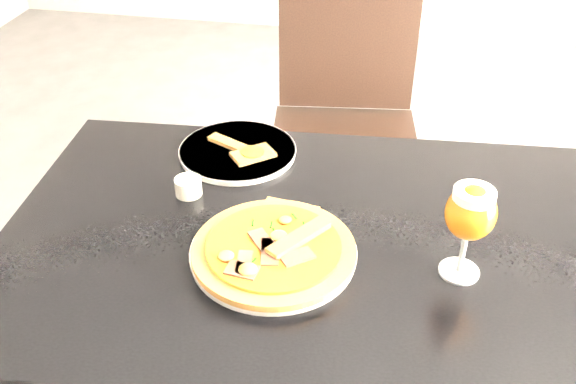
% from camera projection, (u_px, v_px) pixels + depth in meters
% --- Properties ---
extents(dining_table, '(1.25, 0.88, 0.75)m').
position_uv_depth(dining_table, '(307.00, 270.00, 1.30)').
color(dining_table, black).
rests_on(dining_table, ground).
extents(chair_far, '(0.51, 0.51, 0.99)m').
position_uv_depth(chair_far, '(345.00, 121.00, 2.04)').
color(chair_far, black).
rests_on(chair_far, ground).
extents(plate_main, '(0.41, 0.41, 0.02)m').
position_uv_depth(plate_main, '(273.00, 253.00, 1.19)').
color(plate_main, silver).
rests_on(plate_main, dining_table).
extents(pizza, '(0.30, 0.30, 0.03)m').
position_uv_depth(pizza, '(274.00, 248.00, 1.17)').
color(pizza, brown).
rests_on(pizza, plate_main).
extents(plate_second, '(0.31, 0.31, 0.01)m').
position_uv_depth(plate_second, '(238.00, 151.00, 1.49)').
color(plate_second, silver).
rests_on(plate_second, dining_table).
extents(crust_scraps, '(0.18, 0.13, 0.01)m').
position_uv_depth(crust_scraps, '(245.00, 150.00, 1.47)').
color(crust_scraps, brown).
rests_on(crust_scraps, plate_second).
extents(loose_crust, '(0.12, 0.04, 0.01)m').
position_uv_depth(loose_crust, '(292.00, 207.00, 1.32)').
color(loose_crust, brown).
rests_on(loose_crust, dining_table).
extents(sauce_cup, '(0.06, 0.06, 0.04)m').
position_uv_depth(sauce_cup, '(188.00, 186.00, 1.35)').
color(sauce_cup, silver).
rests_on(sauce_cup, dining_table).
extents(beer_glass, '(0.09, 0.09, 0.18)m').
position_uv_depth(beer_glass, '(471.00, 214.00, 1.08)').
color(beer_glass, '#B6BCBF').
rests_on(beer_glass, dining_table).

